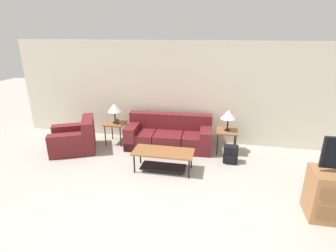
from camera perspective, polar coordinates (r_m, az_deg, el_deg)
The scene contains 10 objects.
wall_back at distance 6.83m, azimuth 3.34°, elevation 7.17°, with size 9.18×0.06×2.60m.
couch at distance 6.66m, azimuth 0.23°, elevation -2.18°, with size 2.16×0.96×0.82m.
armchair at distance 6.89m, azimuth -19.58°, elevation -2.77°, with size 1.34×1.29×0.80m.
coffee_table at distance 5.53m, azimuth -1.04°, elevation -6.60°, with size 1.27×0.55×0.45m.
side_table_left at distance 6.96m, azimuth -11.35°, elevation 0.25°, with size 0.49×0.52×0.56m.
side_table_right at distance 6.46m, azimuth 12.70°, elevation -1.44°, with size 0.49×0.52×0.56m.
table_lamp_left at distance 6.83m, azimuth -11.61°, elevation 3.86°, with size 0.36×0.36×0.51m.
table_lamp_right at distance 6.31m, azimuth 13.02°, elevation 2.43°, with size 0.36×0.36×0.51m.
backpack at distance 6.08m, azimuth 13.44°, elevation -6.04°, with size 0.32×0.28×0.40m.
picture_frame at distance 6.82m, azimuth -11.03°, elevation 0.97°, with size 0.10×0.04×0.13m.
Camera 1 is at (0.93, -2.51, 2.81)m, focal length 28.00 mm.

